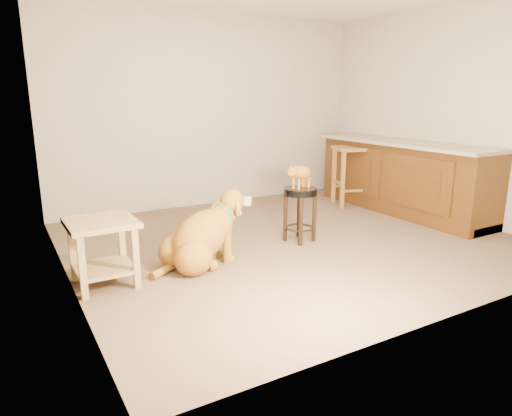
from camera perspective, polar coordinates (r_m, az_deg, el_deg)
floor at (r=4.94m, az=4.53°, el=-4.00°), size 4.50×4.00×0.01m
room_shell at (r=4.70m, az=4.94°, el=15.82°), size 4.54×4.04×2.62m
cabinet_run at (r=6.31m, az=17.81°, el=3.46°), size 0.70×2.56×0.94m
padded_stool at (r=4.81m, az=5.53°, el=0.55°), size 0.36×0.36×0.58m
wood_stool at (r=6.49m, az=11.73°, el=4.05°), size 0.57×0.57×0.82m
side_table at (r=3.90m, az=-18.63°, el=-4.12°), size 0.54×0.54×0.55m
golden_retriever at (r=4.16m, az=-6.82°, el=-3.71°), size 1.11×0.61×0.71m
tabby_kitten at (r=4.73m, az=5.53°, el=4.34°), size 0.43×0.25×0.29m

